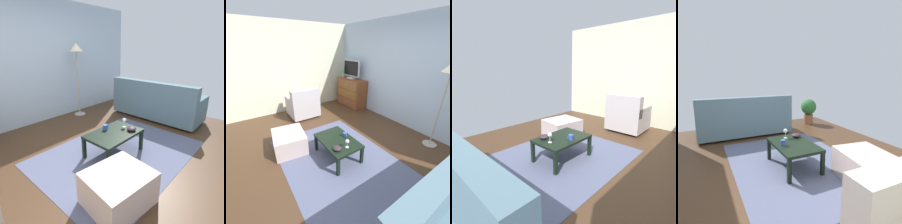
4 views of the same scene
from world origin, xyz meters
TOP-DOWN VIEW (x-y plane):
  - ground_plane at (0.00, 0.00)m, footprint 5.91×4.69m
  - wall_accent_rear at (0.00, 2.10)m, footprint 5.91×0.12m
  - area_rug at (0.20, -0.20)m, footprint 2.60×1.90m
  - coffee_table at (0.13, -0.14)m, footprint 0.87×0.58m
  - wine_glass at (0.41, -0.13)m, footprint 0.07×0.07m
  - mug at (0.12, 0.03)m, footprint 0.11×0.08m
  - bowl_decorative at (0.37, -0.31)m, footprint 0.15×0.15m
  - couch_large at (2.04, 0.18)m, footprint 0.85×2.08m
  - ottoman at (-0.61, -0.85)m, footprint 0.77×0.69m
  - standing_lamp at (0.95, 1.74)m, footprint 0.32×0.32m

SIDE VIEW (x-z plane):
  - ground_plane at x=0.00m, z-range -0.05..0.00m
  - area_rug at x=0.20m, z-range 0.00..0.01m
  - ottoman at x=-0.61m, z-range 0.00..0.39m
  - coffee_table at x=0.13m, z-range 0.14..0.52m
  - couch_large at x=2.04m, z-range -0.11..0.81m
  - bowl_decorative at x=0.37m, z-range 0.38..0.45m
  - mug at x=0.12m, z-range 0.38..0.46m
  - wine_glass at x=0.41m, z-range 0.42..0.57m
  - wall_accent_rear at x=0.00m, z-range 0.00..2.65m
  - standing_lamp at x=0.95m, z-range 0.62..2.36m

